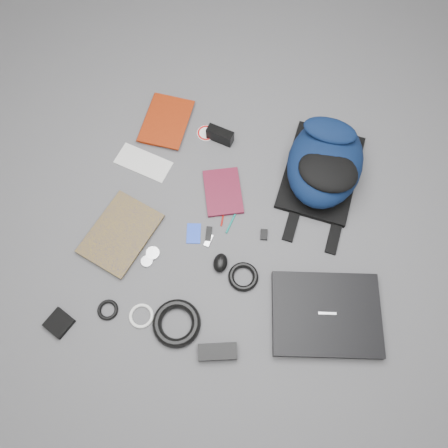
% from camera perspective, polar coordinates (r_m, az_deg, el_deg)
% --- Properties ---
extents(ground, '(4.00, 4.00, 0.00)m').
position_cam_1_polar(ground, '(1.70, 0.00, -0.25)').
color(ground, '#4F4F51').
rests_on(ground, ground).
extents(backpack, '(0.35, 0.48, 0.19)m').
position_cam_1_polar(backpack, '(1.76, 13.07, 7.88)').
color(backpack, black).
rests_on(backpack, ground).
extents(laptop, '(0.43, 0.36, 0.04)m').
position_cam_1_polar(laptop, '(1.63, 13.19, -11.41)').
color(laptop, black).
rests_on(laptop, ground).
extents(textbook_red, '(0.20, 0.26, 0.03)m').
position_cam_1_polar(textbook_red, '(1.95, -10.24, 13.61)').
color(textbook_red, maroon).
rests_on(textbook_red, ground).
extents(comic_book, '(0.30, 0.35, 0.02)m').
position_cam_1_polar(comic_book, '(1.77, -16.13, 0.42)').
color(comic_book, '#AF8E0C').
rests_on(comic_book, ground).
extents(envelope, '(0.25, 0.15, 0.00)m').
position_cam_1_polar(envelope, '(1.85, -10.48, 7.90)').
color(envelope, silver).
rests_on(envelope, ground).
extents(dvd_case, '(0.20, 0.24, 0.02)m').
position_cam_1_polar(dvd_case, '(1.75, -0.13, 4.22)').
color(dvd_case, '#4B0E1E').
rests_on(dvd_case, ground).
extents(compact_camera, '(0.12, 0.07, 0.06)m').
position_cam_1_polar(compact_camera, '(1.85, -0.51, 11.51)').
color(compact_camera, black).
rests_on(compact_camera, ground).
extents(sticker_disc, '(0.09, 0.09, 0.00)m').
position_cam_1_polar(sticker_disc, '(1.90, -2.35, 11.79)').
color(sticker_disc, white).
rests_on(sticker_disc, ground).
extents(pen_teal, '(0.03, 0.13, 0.01)m').
position_cam_1_polar(pen_teal, '(1.71, 1.16, 0.66)').
color(pen_teal, '#0D7D70').
rests_on(pen_teal, ground).
extents(pen_red, '(0.01, 0.12, 0.01)m').
position_cam_1_polar(pen_red, '(1.72, -0.02, 1.60)').
color(pen_red, '#A5130C').
rests_on(pen_red, ground).
extents(id_badge, '(0.07, 0.09, 0.00)m').
position_cam_1_polar(id_badge, '(1.69, -3.98, -1.23)').
color(id_badge, blue).
rests_on(id_badge, ground).
extents(usb_black, '(0.03, 0.06, 0.01)m').
position_cam_1_polar(usb_black, '(1.68, -2.01, -1.33)').
color(usb_black, black).
rests_on(usb_black, ground).
extents(usb_silver, '(0.03, 0.05, 0.01)m').
position_cam_1_polar(usb_silver, '(1.67, -2.04, -2.17)').
color(usb_silver, silver).
rests_on(usb_silver, ground).
extents(key_fob, '(0.03, 0.05, 0.01)m').
position_cam_1_polar(key_fob, '(1.69, 5.24, -1.39)').
color(key_fob, black).
rests_on(key_fob, ground).
extents(mouse, '(0.05, 0.08, 0.04)m').
position_cam_1_polar(mouse, '(1.63, -0.47, -5.09)').
color(mouse, black).
rests_on(mouse, ground).
extents(headphone_left, '(0.07, 0.07, 0.01)m').
position_cam_1_polar(headphone_left, '(1.68, -9.27, -3.79)').
color(headphone_left, silver).
rests_on(headphone_left, ground).
extents(headphone_right, '(0.06, 0.06, 0.01)m').
position_cam_1_polar(headphone_right, '(1.67, -10.03, -4.83)').
color(headphone_right, '#ABABAE').
rests_on(headphone_right, ground).
extents(cable_coil, '(0.14, 0.14, 0.02)m').
position_cam_1_polar(cable_coil, '(1.63, 2.53, -6.89)').
color(cable_coil, black).
rests_on(cable_coil, ground).
extents(power_brick, '(0.14, 0.09, 0.03)m').
position_cam_1_polar(power_brick, '(1.57, -0.84, -16.34)').
color(power_brick, black).
rests_on(power_brick, ground).
extents(power_cord_coil, '(0.19, 0.19, 0.03)m').
position_cam_1_polar(power_cord_coil, '(1.59, -6.21, -12.76)').
color(power_cord_coil, black).
rests_on(power_cord_coil, ground).
extents(pouch, '(0.11, 0.11, 0.02)m').
position_cam_1_polar(pouch, '(1.70, -20.74, -12.00)').
color(pouch, black).
rests_on(pouch, ground).
extents(earbud_coil, '(0.09, 0.09, 0.01)m').
position_cam_1_polar(earbud_coil, '(1.66, -14.93, -10.79)').
color(earbud_coil, black).
rests_on(earbud_coil, ground).
extents(white_cable_coil, '(0.10, 0.10, 0.01)m').
position_cam_1_polar(white_cable_coil, '(1.63, -10.75, -11.71)').
color(white_cable_coil, white).
rests_on(white_cable_coil, ground).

